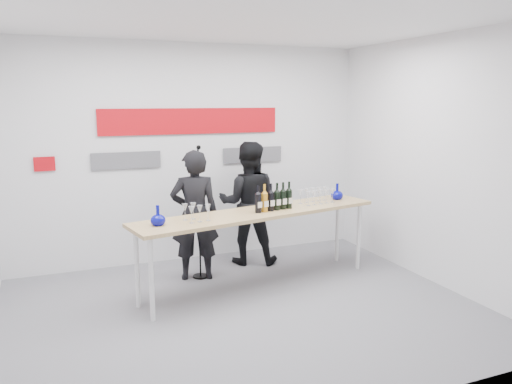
% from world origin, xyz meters
% --- Properties ---
extents(ground, '(5.00, 5.00, 0.00)m').
position_xyz_m(ground, '(0.00, 0.00, 0.00)').
color(ground, slate).
rests_on(ground, ground).
extents(back_wall, '(5.00, 0.04, 3.00)m').
position_xyz_m(back_wall, '(0.00, 2.00, 1.50)').
color(back_wall, silver).
rests_on(back_wall, ground).
extents(signage, '(3.38, 0.02, 0.79)m').
position_xyz_m(signage, '(-0.06, 1.97, 1.81)').
color(signage, '#B60710').
rests_on(signage, back_wall).
extents(tasting_table, '(3.18, 1.21, 0.93)m').
position_xyz_m(tasting_table, '(0.43, 0.60, 0.86)').
color(tasting_table, tan).
rests_on(tasting_table, ground).
extents(wine_bottles, '(0.53, 0.18, 0.33)m').
position_xyz_m(wine_bottles, '(0.61, 0.58, 1.10)').
color(wine_bottles, black).
rests_on(wine_bottles, tasting_table).
extents(decanter_left, '(0.16, 0.16, 0.21)m').
position_xyz_m(decanter_left, '(-0.81, 0.38, 1.04)').
color(decanter_left, '#070980').
rests_on(decanter_left, tasting_table).
extents(decanter_right, '(0.16, 0.16, 0.21)m').
position_xyz_m(decanter_right, '(1.67, 0.87, 1.04)').
color(decanter_right, '#070980').
rests_on(decanter_right, tasting_table).
extents(glasses_left, '(0.29, 0.24, 0.18)m').
position_xyz_m(glasses_left, '(-0.40, 0.42, 1.03)').
color(glasses_left, silver).
rests_on(glasses_left, tasting_table).
extents(glasses_right, '(0.49, 0.30, 0.18)m').
position_xyz_m(glasses_right, '(1.30, 0.77, 1.03)').
color(glasses_right, silver).
rests_on(glasses_right, tasting_table).
extents(presenter_left, '(0.67, 0.51, 1.64)m').
position_xyz_m(presenter_left, '(-0.21, 1.16, 0.82)').
color(presenter_left, black).
rests_on(presenter_left, ground).
extents(presenter_right, '(1.01, 0.91, 1.69)m').
position_xyz_m(presenter_right, '(0.64, 1.50, 0.84)').
color(presenter_right, black).
rests_on(presenter_right, ground).
extents(mic_stand, '(0.20, 0.20, 1.70)m').
position_xyz_m(mic_stand, '(-0.15, 1.16, 0.52)').
color(mic_stand, black).
rests_on(mic_stand, ground).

